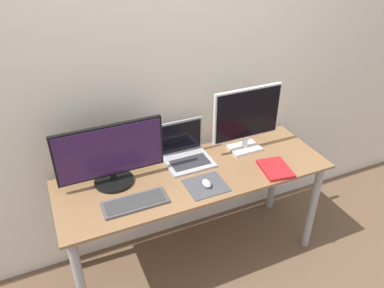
{
  "coord_description": "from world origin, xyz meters",
  "views": [
    {
      "loc": [
        -0.79,
        -1.44,
        2.15
      ],
      "look_at": [
        0.0,
        0.35,
        0.93
      ],
      "focal_mm": 35.0,
      "sensor_mm": 36.0,
      "label": 1
    }
  ],
  "objects": [
    {
      "name": "mousepad",
      "position": [
        0.01,
        0.15,
        0.75
      ],
      "size": [
        0.24,
        0.22,
        0.0
      ],
      "color": "#47474C",
      "rests_on": "desk"
    },
    {
      "name": "ground_plane",
      "position": [
        0.0,
        0.0,
        0.0
      ],
      "size": [
        12.0,
        12.0,
        0.0
      ],
      "primitive_type": "plane",
      "color": "brown"
    },
    {
      "name": "wall_back",
      "position": [
        0.0,
        0.66,
        1.25
      ],
      "size": [
        7.0,
        0.05,
        2.5
      ],
      "color": "silver",
      "rests_on": "ground_plane"
    },
    {
      "name": "laptop",
      "position": [
        0.01,
        0.46,
        0.81
      ],
      "size": [
        0.3,
        0.25,
        0.26
      ],
      "color": "#ADADB2",
      "rests_on": "desk"
    },
    {
      "name": "keyboard",
      "position": [
        -0.43,
        0.16,
        0.76
      ],
      "size": [
        0.37,
        0.15,
        0.02
      ],
      "color": "#4C4C51",
      "rests_on": "desk"
    },
    {
      "name": "mouse",
      "position": [
        0.01,
        0.14,
        0.77
      ],
      "size": [
        0.05,
        0.08,
        0.04
      ],
      "color": "silver",
      "rests_on": "mousepad"
    },
    {
      "name": "monitor_left",
      "position": [
        -0.49,
        0.41,
        0.94
      ],
      "size": [
        0.64,
        0.24,
        0.39
      ],
      "color": "black",
      "rests_on": "desk"
    },
    {
      "name": "monitor_right",
      "position": [
        0.43,
        0.41,
        0.99
      ],
      "size": [
        0.49,
        0.15,
        0.46
      ],
      "color": "silver",
      "rests_on": "desk"
    },
    {
      "name": "desk",
      "position": [
        0.0,
        0.3,
        0.62
      ],
      "size": [
        1.73,
        0.59,
        0.75
      ],
      "color": "olive",
      "rests_on": "ground_plane"
    },
    {
      "name": "book",
      "position": [
        0.48,
        0.12,
        0.76
      ],
      "size": [
        0.2,
        0.25,
        0.02
      ],
      "color": "red",
      "rests_on": "desk"
    }
  ]
}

